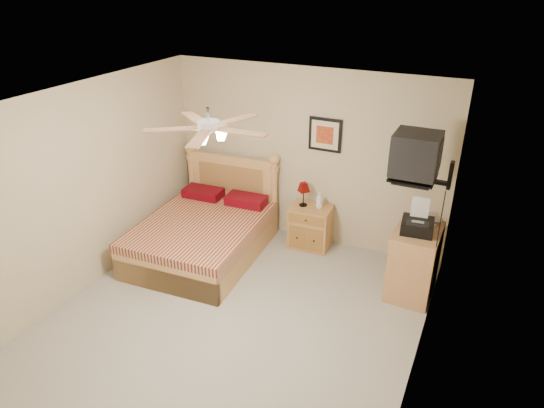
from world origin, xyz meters
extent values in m
plane|color=#9C978D|center=(0.00, 0.00, 0.00)|extent=(4.50, 4.50, 0.00)
cube|color=white|center=(0.00, 0.00, 2.50)|extent=(4.00, 4.50, 0.04)
cube|color=#C2B28F|center=(0.00, 2.25, 1.25)|extent=(4.00, 0.04, 2.50)
cube|color=#C2B28F|center=(0.00, -2.25, 1.25)|extent=(4.00, 0.04, 2.50)
cube|color=#C2B28F|center=(-2.00, 0.00, 1.25)|extent=(0.04, 4.50, 2.50)
cube|color=#C2B28F|center=(2.00, 0.00, 1.25)|extent=(0.04, 4.50, 2.50)
cube|color=#B26E43|center=(0.19, 2.00, 0.31)|extent=(0.59, 0.46, 0.61)
imported|color=white|center=(0.30, 2.04, 0.74)|extent=(0.12, 0.12, 0.24)
cube|color=black|center=(0.27, 2.23, 1.62)|extent=(0.46, 0.04, 0.46)
cube|color=#A57749|center=(1.73, 1.49, 0.44)|extent=(0.53, 0.75, 0.87)
imported|color=#B8A995|center=(1.71, 1.77, 0.89)|extent=(0.29, 0.34, 0.03)
imported|color=gray|center=(1.73, 1.77, 0.91)|extent=(0.28, 0.32, 0.02)
camera|label=1|loc=(2.29, -3.73, 3.64)|focal=32.00mm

